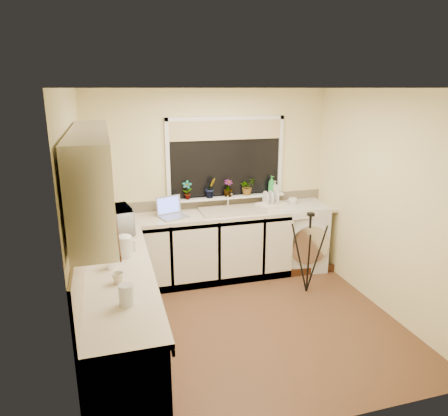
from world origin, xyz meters
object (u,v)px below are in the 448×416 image
(soap_bottle_clear, at_px, (275,187))
(soap_bottle_green, at_px, (272,185))
(plant_d, at_px, (247,186))
(cup_left, at_px, (118,278))
(dish_rack, at_px, (272,205))
(plant_a, at_px, (187,190))
(kettle, at_px, (124,247))
(plant_b, at_px, (211,188))
(glass_jug, at_px, (126,295))
(plant_c, at_px, (228,188))
(steel_jar, at_px, (110,262))
(cup_back, at_px, (293,201))
(tripod, at_px, (308,253))
(microwave, at_px, (116,220))
(washing_machine, at_px, (299,235))
(laptop, at_px, (171,211))

(soap_bottle_clear, bearing_deg, soap_bottle_green, 157.87)
(plant_d, xyz_separation_m, cup_left, (-1.79, -1.95, -0.22))
(dish_rack, distance_m, plant_a, 1.16)
(plant_d, height_order, soap_bottle_green, soap_bottle_green)
(kettle, height_order, plant_b, plant_b)
(glass_jug, bearing_deg, plant_c, 57.63)
(glass_jug, relative_size, steel_jar, 1.33)
(cup_back, relative_size, cup_left, 1.28)
(dish_rack, height_order, steel_jar, steel_jar)
(tripod, xyz_separation_m, glass_jug, (-2.23, -1.40, 0.47))
(tripod, xyz_separation_m, steel_jar, (-2.32, -0.70, 0.45))
(microwave, xyz_separation_m, plant_c, (1.48, 0.62, 0.13))
(dish_rack, bearing_deg, glass_jug, -149.96)
(steel_jar, distance_m, plant_d, 2.48)
(soap_bottle_green, height_order, soap_bottle_clear, soap_bottle_green)
(kettle, bearing_deg, steel_jar, -119.26)
(soap_bottle_clear, bearing_deg, tripod, -84.60)
(steel_jar, height_order, cup_back, steel_jar)
(washing_machine, xyz_separation_m, cup_back, (-0.09, 0.06, 0.49))
(washing_machine, distance_m, soap_bottle_green, 0.82)
(kettle, distance_m, dish_rack, 2.34)
(plant_c, relative_size, plant_d, 0.99)
(tripod, relative_size, plant_d, 4.45)
(glass_jug, bearing_deg, laptop, 72.37)
(plant_b, relative_size, plant_c, 1.16)
(microwave, bearing_deg, glass_jug, 170.67)
(plant_d, bearing_deg, washing_machine, -16.01)
(laptop, xyz_separation_m, dish_rack, (1.37, 0.04, -0.04))
(kettle, relative_size, plant_a, 0.79)
(steel_jar, xyz_separation_m, plant_a, (1.02, 1.62, 0.21))
(cup_back, bearing_deg, plant_d, 166.52)
(washing_machine, bearing_deg, tripod, -100.95)
(glass_jug, bearing_deg, dish_rack, 46.64)
(tripod, relative_size, microwave, 2.08)
(plant_d, bearing_deg, laptop, -168.11)
(plant_d, xyz_separation_m, soap_bottle_clear, (0.39, -0.03, -0.03))
(laptop, distance_m, steel_jar, 1.61)
(dish_rack, relative_size, soap_bottle_green, 1.50)
(laptop, xyz_separation_m, plant_a, (0.25, 0.21, 0.21))
(plant_b, relative_size, cup_left, 2.70)
(kettle, xyz_separation_m, dish_rack, (2.00, 1.21, -0.07))
(tripod, height_order, steel_jar, tripod)
(steel_jar, relative_size, cup_back, 0.97)
(steel_jar, relative_size, cup_left, 1.25)
(cup_back, distance_m, cup_left, 3.01)
(kettle, height_order, plant_d, plant_d)
(steel_jar, height_order, cup_left, steel_jar)
(dish_rack, height_order, plant_b, plant_b)
(kettle, distance_m, cup_back, 2.64)
(dish_rack, bearing_deg, plant_b, 152.25)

